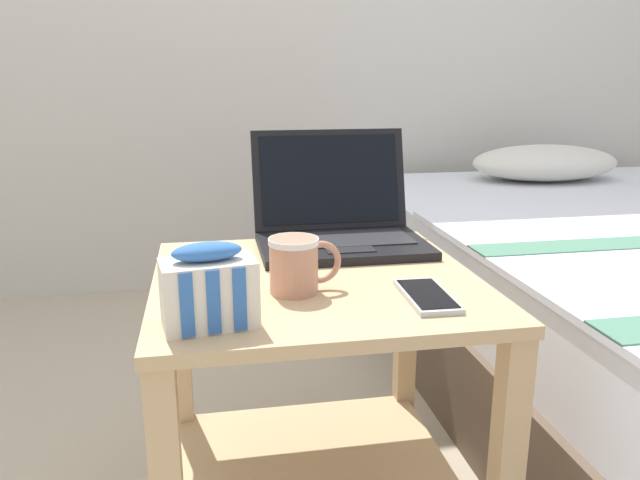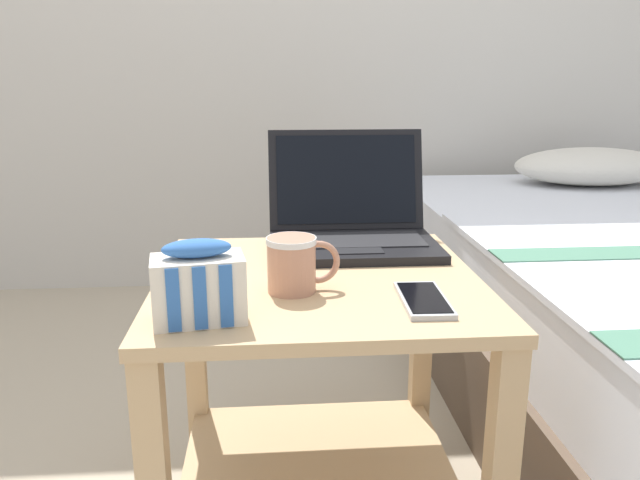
{
  "view_description": "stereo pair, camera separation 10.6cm",
  "coord_description": "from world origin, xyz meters",
  "px_view_note": "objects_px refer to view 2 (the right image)",
  "views": [
    {
      "loc": [
        -0.19,
        -1.06,
        0.91
      ],
      "look_at": [
        0.0,
        -0.04,
        0.64
      ],
      "focal_mm": 35.0,
      "sensor_mm": 36.0,
      "label": 1
    },
    {
      "loc": [
        -0.08,
        -1.07,
        0.91
      ],
      "look_at": [
        0.0,
        -0.04,
        0.64
      ],
      "focal_mm": 35.0,
      "sensor_mm": 36.0,
      "label": 2
    }
  ],
  "objects_px": {
    "snack_bag": "(199,285)",
    "laptop": "(351,223)",
    "cell_phone": "(423,300)",
    "mug_front_left": "(294,262)"
  },
  "relations": [
    {
      "from": "snack_bag",
      "to": "laptop",
      "type": "bearing_deg",
      "value": 55.39
    },
    {
      "from": "laptop",
      "to": "cell_phone",
      "type": "relative_size",
      "value": 2.17
    },
    {
      "from": "mug_front_left",
      "to": "cell_phone",
      "type": "relative_size",
      "value": 0.78
    },
    {
      "from": "laptop",
      "to": "snack_bag",
      "type": "relative_size",
      "value": 2.4
    },
    {
      "from": "laptop",
      "to": "snack_bag",
      "type": "xyz_separation_m",
      "value": [
        -0.28,
        -0.4,
        0.01
      ]
    },
    {
      "from": "mug_front_left",
      "to": "cell_phone",
      "type": "xyz_separation_m",
      "value": [
        0.21,
        -0.07,
        -0.05
      ]
    },
    {
      "from": "laptop",
      "to": "mug_front_left",
      "type": "relative_size",
      "value": 2.77
    },
    {
      "from": "laptop",
      "to": "snack_bag",
      "type": "bearing_deg",
      "value": -124.61
    },
    {
      "from": "laptop",
      "to": "snack_bag",
      "type": "height_order",
      "value": "laptop"
    },
    {
      "from": "snack_bag",
      "to": "cell_phone",
      "type": "distance_m",
      "value": 0.36
    }
  ]
}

